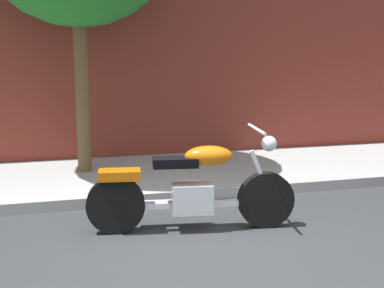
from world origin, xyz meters
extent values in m
plane|color=#303335|center=(0.00, 0.00, 0.00)|extent=(60.00, 60.00, 0.00)
cube|color=#A2A2A2|center=(0.00, 2.97, 0.07)|extent=(18.40, 2.47, 0.14)
cylinder|color=black|center=(0.85, 0.56, 0.31)|extent=(0.63, 0.21, 0.62)
cylinder|color=black|center=(-0.77, 0.80, 0.31)|extent=(0.63, 0.21, 0.62)
cube|color=silver|center=(0.04, 0.68, 0.36)|extent=(0.48, 0.34, 0.32)
cube|color=silver|center=(0.04, 0.68, 0.29)|extent=(1.47, 0.30, 0.06)
ellipsoid|color=#D1660C|center=(0.22, 0.66, 0.82)|extent=(0.55, 0.33, 0.22)
cube|color=black|center=(-0.14, 0.71, 0.76)|extent=(0.51, 0.31, 0.10)
cube|color=#D1660C|center=(-0.72, 0.80, 0.64)|extent=(0.47, 0.30, 0.10)
cylinder|color=silver|center=(0.79, 0.57, 0.59)|extent=(0.28, 0.09, 0.58)
cylinder|color=silver|center=(0.73, 0.58, 1.10)|extent=(0.14, 0.70, 0.04)
sphere|color=silver|center=(0.87, 0.56, 0.94)|extent=(0.17, 0.17, 0.17)
cylinder|color=silver|center=(-0.18, 0.88, 0.26)|extent=(0.80, 0.21, 0.09)
cylinder|color=brown|center=(-0.95, 3.25, 1.48)|extent=(0.20, 0.20, 2.96)
camera|label=1|loc=(-1.34, -4.37, 1.90)|focal=46.89mm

